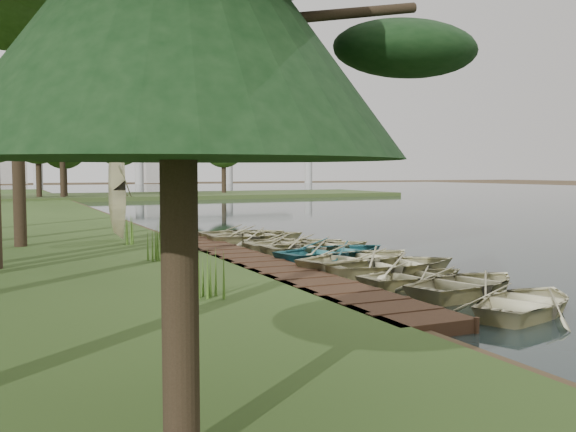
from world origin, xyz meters
name	(u,v)px	position (x,y,z in m)	size (l,w,h in m)	color
ground	(310,268)	(0.00, 0.00, 0.00)	(300.00, 300.00, 0.00)	#3D2F1D
water	(542,208)	(30.00, 20.00, 0.03)	(130.00, 200.00, 0.05)	black
boardwalk	(259,267)	(-1.60, 0.00, 0.15)	(1.60, 16.00, 0.30)	#342114
peninsula	(164,196)	(8.00, 50.00, 0.23)	(50.00, 14.00, 0.45)	#35471F
far_trees	(131,136)	(4.67, 50.00, 6.43)	(45.60, 5.60, 8.80)	black
bridge	(101,150)	(12.31, 120.00, 7.08)	(95.90, 4.00, 8.60)	#A5A5A0
building_a	(163,146)	(30.00, 140.00, 9.00)	(10.00, 8.00, 18.00)	#A5A5A0
building_b	(7,157)	(-5.00, 145.00, 6.00)	(8.00, 8.00, 12.00)	#A5A5A0
rowboat_0	(528,297)	(1.09, -7.24, 0.37)	(2.21, 3.09, 0.64)	#C4BE8E
rowboat_1	(468,280)	(1.26, -5.30, 0.40)	(2.39, 3.35, 0.69)	#C4BE8E
rowboat_2	(416,273)	(0.93, -3.84, 0.36)	(2.14, 2.99, 0.62)	#C4BE8E
rowboat_3	(393,262)	(1.15, -2.53, 0.45)	(2.75, 3.84, 0.80)	#C4BE8E
rowboat_4	(361,256)	(0.96, -1.26, 0.46)	(2.84, 3.97, 0.82)	#C4BE8E
rowboat_5	(336,250)	(1.06, 0.40, 0.45)	(2.77, 3.87, 0.80)	#2C737A
rowboat_6	(319,245)	(1.26, 1.84, 0.44)	(2.72, 3.81, 0.79)	#C4BE8E
rowboat_7	(297,242)	(1.04, 3.05, 0.42)	(2.55, 3.57, 0.74)	#C4BE8E
rowboat_8	(285,240)	(1.14, 4.26, 0.36)	(2.13, 2.98, 0.62)	#C4BE8E
rowboat_9	(258,234)	(0.76, 5.89, 0.44)	(2.68, 3.75, 0.78)	#C4BE8E
rowboat_10	(243,232)	(0.72, 7.37, 0.41)	(2.47, 3.46, 0.72)	#C4BE8E
stored_rowboat	(121,231)	(-4.05, 7.33, 0.64)	(2.34, 3.28, 0.68)	#C4BE8E
reeds_0	(208,276)	(-4.46, -4.39, 0.74)	(0.60, 0.60, 0.88)	#3F661E
reeds_1	(151,242)	(-4.28, 1.44, 0.82)	(0.60, 0.60, 1.04)	#3F661E
reeds_2	(162,226)	(-2.60, 6.99, 0.77)	(0.60, 0.60, 0.94)	#3F661E
reeds_3	(126,230)	(-4.14, 5.77, 0.79)	(0.60, 0.60, 0.98)	#3F661E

